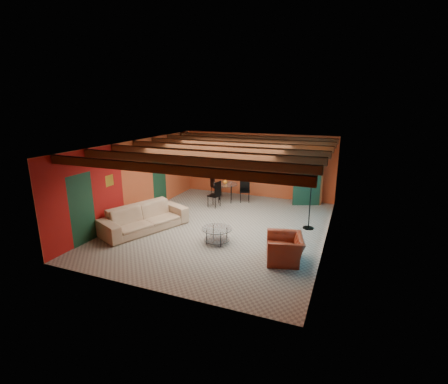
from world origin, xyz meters
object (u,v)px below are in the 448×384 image
at_px(sofa, 145,218).
at_px(potted_plant, 310,153).
at_px(armchair, 285,248).
at_px(vase, 225,174).
at_px(dining_table, 225,189).
at_px(coffee_table, 217,235).
at_px(armoire, 308,182).
at_px(floor_lamp, 311,197).

height_order(sofa, potted_plant, potted_plant).
bearing_deg(potted_plant, armchair, -87.98).
bearing_deg(vase, sofa, -108.34).
xyz_separation_m(potted_plant, vase, (-3.15, -1.01, -0.90)).
bearing_deg(armchair, dining_table, -157.05).
relative_size(coffee_table, potted_plant, 1.79).
relative_size(armoire, potted_plant, 3.65).
height_order(sofa, armchair, sofa).
height_order(sofa, floor_lamp, floor_lamp).
xyz_separation_m(dining_table, floor_lamp, (3.60, -1.72, 0.54)).
bearing_deg(floor_lamp, coffee_table, -137.51).
distance_m(armchair, dining_table, 5.39).
height_order(armoire, vase, armoire).
bearing_deg(potted_plant, armoire, 0.00).
relative_size(armchair, floor_lamp, 0.49).
distance_m(armchair, potted_plant, 5.51).
bearing_deg(dining_table, vase, 0.00).
relative_size(dining_table, floor_lamp, 0.94).
distance_m(sofa, potted_plant, 6.73).
bearing_deg(coffee_table, vase, 108.32).
bearing_deg(coffee_table, sofa, 178.71).
height_order(coffee_table, dining_table, dining_table).
height_order(dining_table, floor_lamp, floor_lamp).
distance_m(coffee_table, dining_table, 4.07).
height_order(dining_table, potted_plant, potted_plant).
bearing_deg(coffee_table, potted_plant, 68.92).
relative_size(sofa, potted_plant, 5.60).
xyz_separation_m(armoire, potted_plant, (0.00, 0.00, 1.14)).
height_order(coffee_table, vase, vase).
bearing_deg(vase, armchair, -51.71).
distance_m(floor_lamp, potted_plant, 2.94).
relative_size(armoire, floor_lamp, 0.84).
xyz_separation_m(floor_lamp, potted_plant, (-0.45, 2.73, 0.98)).
height_order(coffee_table, floor_lamp, floor_lamp).
height_order(floor_lamp, potted_plant, potted_plant).
bearing_deg(armchair, armoire, 166.68).
relative_size(sofa, vase, 14.14).
distance_m(sofa, coffee_table, 2.54).
height_order(potted_plant, vase, potted_plant).
distance_m(sofa, armchair, 4.61).
bearing_deg(dining_table, floor_lamp, -25.58).
relative_size(sofa, floor_lamp, 1.30).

